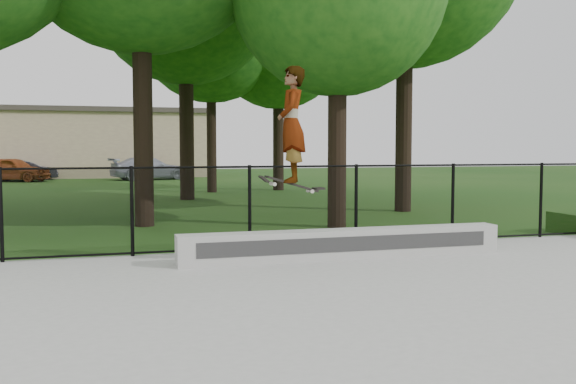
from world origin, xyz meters
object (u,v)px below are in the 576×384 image
at_px(grind_ledge, 345,244).
at_px(skater_airborne, 292,126).
at_px(car_a, 13,169).
at_px(car_b, 26,170).
at_px(car_c, 150,168).

height_order(grind_ledge, skater_airborne, skater_airborne).
height_order(car_a, car_b, car_a).
bearing_deg(car_a, grind_ledge, -139.97).
bearing_deg(car_a, car_b, 1.06).
bearing_deg(skater_airborne, car_a, 104.61).
height_order(grind_ledge, car_c, car_c).
height_order(car_a, car_c, car_a).
bearing_deg(grind_ledge, car_a, 106.60).
xyz_separation_m(car_c, skater_airborne, (0.05, -28.27, 1.54)).
relative_size(grind_ledge, car_b, 1.79).
bearing_deg(skater_airborne, car_b, 103.04).
bearing_deg(car_b, car_c, -114.40).
xyz_separation_m(car_a, skater_airborne, (7.38, -28.31, 1.52)).
distance_m(grind_ledge, car_c, 28.04).
bearing_deg(car_b, skater_airborne, 179.59).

